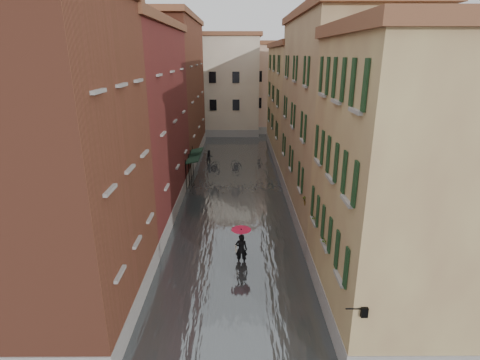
{
  "coord_description": "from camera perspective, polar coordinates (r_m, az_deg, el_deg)",
  "views": [
    {
      "loc": [
        0.32,
        -16.02,
        10.86
      ],
      "look_at": [
        0.41,
        7.22,
        3.0
      ],
      "focal_mm": 28.0,
      "sensor_mm": 36.0,
      "label": 1
    }
  ],
  "objects": [
    {
      "name": "floodwater",
      "position": [
        30.95,
        -0.81,
        -1.66
      ],
      "size": [
        10.0,
        60.0,
        0.2
      ],
      "primitive_type": "cube",
      "color": "#4B5053",
      "rests_on": "ground"
    },
    {
      "name": "pedestrian_far",
      "position": [
        38.83,
        -4.69,
        3.49
      ],
      "size": [
        0.85,
        0.75,
        1.45
      ],
      "primitive_type": "imported",
      "rotation": [
        0.0,
        0.0,
        0.34
      ],
      "color": "black",
      "rests_on": "ground"
    },
    {
      "name": "awning_near",
      "position": [
        31.82,
        -7.1,
        3.26
      ],
      "size": [
        1.09,
        3.21,
        2.8
      ],
      "color": "black",
      "rests_on": "ground"
    },
    {
      "name": "awning_far",
      "position": [
        33.48,
        -6.77,
        4.04
      ],
      "size": [
        1.09,
        3.03,
        2.8
      ],
      "color": "black",
      "rests_on": "ground"
    },
    {
      "name": "building_right_near",
      "position": [
        16.35,
        23.9,
        -1.2
      ],
      "size": [
        6.0,
        8.0,
        11.5
      ],
      "primitive_type": "cube",
      "color": "#8D6848",
      "rests_on": "ground"
    },
    {
      "name": "building_left_far",
      "position": [
        40.87,
        -10.83,
        12.95
      ],
      "size": [
        6.0,
        16.0,
        14.0
      ],
      "primitive_type": "cube",
      "color": "brown",
      "rests_on": "ground"
    },
    {
      "name": "pedestrian_main",
      "position": [
        20.25,
        0.19,
        -9.51
      ],
      "size": [
        1.07,
        1.07,
        2.06
      ],
      "color": "black",
      "rests_on": "ground"
    },
    {
      "name": "building_left_mid",
      "position": [
        26.47,
        -16.44,
        7.9
      ],
      "size": [
        6.0,
        14.0,
        12.5
      ],
      "primitive_type": "cube",
      "color": "maroon",
      "rests_on": "ground"
    },
    {
      "name": "building_right_mid",
      "position": [
        26.26,
        14.67,
        8.53
      ],
      "size": [
        6.0,
        14.0,
        13.0
      ],
      "primitive_type": "cube",
      "color": "tan",
      "rests_on": "ground"
    },
    {
      "name": "building_end_cream",
      "position": [
        54.3,
        -3.86,
        14.04
      ],
      "size": [
        12.0,
        9.0,
        13.0
      ],
      "primitive_type": "cube",
      "color": "beige",
      "rests_on": "ground"
    },
    {
      "name": "building_right_far",
      "position": [
        40.9,
        9.35,
        11.27
      ],
      "size": [
        6.0,
        16.0,
        11.5
      ],
      "primitive_type": "cube",
      "color": "#8D6848",
      "rests_on": "ground"
    },
    {
      "name": "building_left_near",
      "position": [
        16.41,
        -26.72,
        1.22
      ],
      "size": [
        6.0,
        8.0,
        13.0
      ],
      "primitive_type": "cube",
      "color": "brown",
      "rests_on": "ground"
    },
    {
      "name": "ground",
      "position": [
        19.36,
        -1.18,
        -15.45
      ],
      "size": [
        120.0,
        120.0,
        0.0
      ],
      "primitive_type": "plane",
      "color": "#515153",
      "rests_on": "ground"
    },
    {
      "name": "wall_lantern",
      "position": [
        13.35,
        18.28,
        -18.45
      ],
      "size": [
        0.71,
        0.22,
        0.35
      ],
      "color": "black",
      "rests_on": "ground"
    },
    {
      "name": "window_planters",
      "position": [
        18.55,
        11.66,
        -5.07
      ],
      "size": [
        0.59,
        5.85,
        0.84
      ],
      "color": "brown",
      "rests_on": "ground"
    },
    {
      "name": "building_end_pink",
      "position": [
        56.52,
        5.69,
        13.67
      ],
      "size": [
        10.0,
        9.0,
        12.0
      ],
      "primitive_type": "cube",
      "color": "tan",
      "rests_on": "ground"
    }
  ]
}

